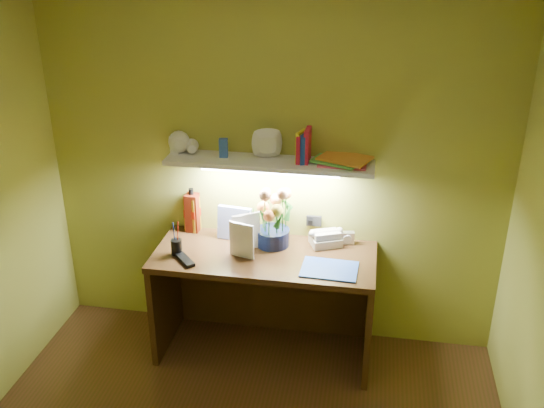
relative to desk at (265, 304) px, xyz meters
The scene contains 13 objects.
desk is the anchor object (origin of this frame).
flower_bouquet 0.58m from the desk, 77.51° to the left, with size 0.24×0.24×0.38m, color black, non-canonical shape.
telephone 0.60m from the desk, 27.77° to the left, with size 0.19×0.14×0.11m, color beige, non-canonical shape.
desk_clock 0.70m from the desk, 24.79° to the left, with size 0.08×0.04×0.08m, color silver.
whisky_bottle 0.80m from the desk, 155.23° to the left, with size 0.08×0.08×0.31m, color #BF860F, non-canonical shape.
whisky_box 0.78m from the desk, 155.33° to the left, with size 0.09×0.09×0.27m, color #5D1708.
pen_cup 0.72m from the desk, behind, with size 0.07×0.07×0.17m, color black.
art_card 0.57m from the desk, 142.46° to the left, with size 0.22×0.04×0.22m, color white, non-canonical shape.
tv_remote 0.63m from the desk, 160.31° to the right, with size 0.05×0.20×0.02m, color black.
blue_folder 0.58m from the desk, 16.12° to the right, with size 0.34×0.25×0.01m, color blue.
desk_book_a 0.54m from the desk, behind, with size 0.19×0.02×0.25m, color beige.
desk_book_b 0.54m from the desk, behind, with size 0.17×0.02×0.23m, color white.
wall_shelf 0.98m from the desk, 93.59° to the left, with size 1.31×0.31×0.24m.
Camera 1 is at (0.63, -2.09, 2.61)m, focal length 40.00 mm.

